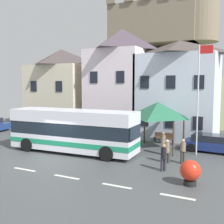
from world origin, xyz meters
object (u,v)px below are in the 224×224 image
pedestrian_02 (164,157)px  parked_car_00 (33,129)px  harbour_buoy (190,171)px  townhouse_01 (122,81)px  pedestrian_03 (183,150)px  pedestrian_01 (163,143)px  public_bench (164,138)px  townhouse_00 (62,89)px  transit_bus (73,131)px  flagpole (199,92)px  townhouse_02 (179,89)px  bus_shelter (158,110)px  hilltop_castle (161,74)px  parked_car_01 (212,143)px  pedestrian_00 (167,151)px

pedestrian_02 → parked_car_00: bearing=160.5°
harbour_buoy → townhouse_01: bearing=126.7°
pedestrian_03 → harbour_buoy: bearing=-72.4°
pedestrian_01 → public_bench: pedestrian_01 is taller
townhouse_00 → townhouse_01: 7.23m
pedestrian_02 → transit_bus: bearing=169.2°
flagpole → townhouse_02: bearing=114.8°
bus_shelter → harbour_buoy: bearing=-60.9°
pedestrian_02 → pedestrian_03: bearing=71.7°
harbour_buoy → townhouse_02: bearing=105.8°
townhouse_01 → hilltop_castle: 21.90m
parked_car_01 → pedestrian_03: size_ratio=2.70×
pedestrian_02 → parked_car_01: bearing=72.2°
transit_bus → pedestrian_01: 6.56m
townhouse_01 → parked_car_00: bearing=-137.5°
pedestrian_03 → bus_shelter: bearing=130.0°
parked_car_00 → pedestrian_00: 14.47m
townhouse_01 → parked_car_01: (9.68, -5.09, -4.67)m
pedestrian_02 → hilltop_castle: bearing=107.0°
townhouse_02 → parked_car_01: 7.12m
bus_shelter → pedestrian_00: bearing=-63.8°
townhouse_02 → parked_car_00: 14.41m
transit_bus → pedestrian_01: transit_bus is taller
harbour_buoy → parked_car_00: bearing=157.4°
transit_bus → pedestrian_02: 7.35m
townhouse_00 → harbour_buoy: (16.70, -12.20, -3.70)m
transit_bus → townhouse_02: bearing=57.4°
townhouse_01 → pedestrian_00: townhouse_01 is taller
townhouse_00 → townhouse_02: size_ratio=0.98×
flagpole → bus_shelter: bearing=171.7°
townhouse_02 → harbour_buoy: size_ratio=7.01×
bus_shelter → flagpole: bearing=-8.3°
parked_car_01 → pedestrian_01: pedestrian_01 is taller
townhouse_00 → harbour_buoy: bearing=-36.2°
parked_car_01 → parked_car_00: bearing=-173.1°
townhouse_01 → townhouse_02: (6.02, -0.36, -0.81)m
townhouse_00 → transit_bus: townhouse_00 is taller
hilltop_castle → flagpole: size_ratio=5.33×
pedestrian_03 → townhouse_00: bearing=151.2°
pedestrian_03 → harbour_buoy: size_ratio=1.23×
bus_shelter → pedestrian_03: (2.62, -3.12, -2.12)m
townhouse_01 → public_bench: (5.65, -3.76, -4.83)m
parked_car_01 → public_bench: parked_car_01 is taller
flagpole → pedestrian_03: bearing=-99.6°
townhouse_02 → pedestrian_01: bearing=-85.0°
hilltop_castle → harbour_buoy: 37.03m
pedestrian_03 → flagpole: (0.45, 2.67, 3.53)m
pedestrian_01 → harbour_buoy: pedestrian_01 is taller
townhouse_01 → parked_car_01: size_ratio=2.50×
bus_shelter → pedestrian_02: size_ratio=2.29×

